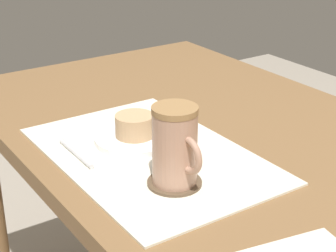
# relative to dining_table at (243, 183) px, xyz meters

# --- Properties ---
(dining_table) EXTENTS (1.40, 0.73, 0.70)m
(dining_table) POSITION_rel_dining_table_xyz_m (0.00, 0.00, 0.00)
(dining_table) COLOR brown
(dining_table) RESTS_ON ground_plane
(placemat) EXTENTS (0.48, 0.32, 0.00)m
(placemat) POSITION_rel_dining_table_xyz_m (-0.08, -0.16, 0.07)
(placemat) COLOR silver
(placemat) RESTS_ON dining_table
(pastry_plate) EXTENTS (0.16, 0.16, 0.01)m
(pastry_plate) POSITION_rel_dining_table_xyz_m (-0.14, -0.16, 0.08)
(pastry_plate) COLOR white
(pastry_plate) RESTS_ON placemat
(pastry) EXTENTS (0.07, 0.07, 0.04)m
(pastry) POSITION_rel_dining_table_xyz_m (-0.14, -0.16, 0.11)
(pastry) COLOR tan
(pastry) RESTS_ON pastry_plate
(coffee_coaster) EXTENTS (0.09, 0.09, 0.00)m
(coffee_coaster) POSITION_rel_dining_table_xyz_m (0.04, -0.19, 0.08)
(coffee_coaster) COLOR brown
(coffee_coaster) RESTS_ON placemat
(coffee_mug) EXTENTS (0.11, 0.07, 0.13)m
(coffee_mug) POSITION_rel_dining_table_xyz_m (0.04, -0.19, 0.15)
(coffee_mug) COLOR tan
(coffee_mug) RESTS_ON coffee_coaster
(teaspoon) EXTENTS (0.13, 0.01, 0.01)m
(teaspoon) POSITION_rel_dining_table_xyz_m (-0.15, -0.28, 0.08)
(teaspoon) COLOR silver
(teaspoon) RESTS_ON placemat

